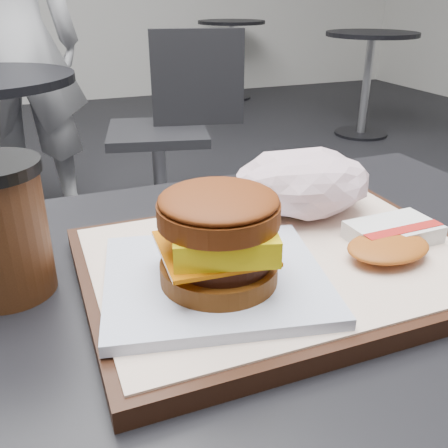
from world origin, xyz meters
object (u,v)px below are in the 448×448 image
(crumpled_wrapper, at_px, (303,183))
(neighbor_chair, at_px, (172,120))
(serving_tray, at_px, (281,264))
(patron, at_px, (13,41))
(breakfast_sandwich, at_px, (218,247))
(customer_table, at_px, (259,427))
(hash_brown, at_px, (391,238))

(crumpled_wrapper, bearing_deg, neighbor_chair, 79.68)
(serving_tray, bearing_deg, patron, 95.98)
(breakfast_sandwich, distance_m, patron, 2.21)
(customer_table, relative_size, crumpled_wrapper, 5.03)
(customer_table, distance_m, serving_tray, 0.20)
(serving_tray, xyz_separation_m, neighbor_chair, (0.37, 1.71, -0.27))
(customer_table, bearing_deg, hash_brown, -5.03)
(patron, bearing_deg, neighbor_chair, 147.55)
(serving_tray, xyz_separation_m, breakfast_sandwich, (-0.08, -0.03, 0.05))
(hash_brown, height_order, crumpled_wrapper, crumpled_wrapper)
(breakfast_sandwich, xyz_separation_m, hash_brown, (0.19, 0.01, -0.03))
(breakfast_sandwich, distance_m, crumpled_wrapper, 0.19)
(customer_table, height_order, crumpled_wrapper, crumpled_wrapper)
(customer_table, height_order, neighbor_chair, neighbor_chair)
(breakfast_sandwich, relative_size, patron, 0.14)
(hash_brown, distance_m, patron, 2.22)
(hash_brown, xyz_separation_m, neighbor_chair, (0.26, 1.74, -0.29))
(customer_table, xyz_separation_m, hash_brown, (0.13, -0.01, 0.22))
(hash_brown, bearing_deg, neighbor_chair, 81.53)
(hash_brown, xyz_separation_m, crumpled_wrapper, (-0.04, 0.11, 0.02))
(crumpled_wrapper, bearing_deg, customer_table, -133.36)
(breakfast_sandwich, height_order, patron, patron)
(hash_brown, distance_m, neighbor_chair, 1.78)
(serving_tray, relative_size, crumpled_wrapper, 2.39)
(breakfast_sandwich, xyz_separation_m, neighbor_chair, (0.45, 1.74, -0.32))
(serving_tray, bearing_deg, breakfast_sandwich, -157.96)
(hash_brown, bearing_deg, serving_tray, 166.45)
(breakfast_sandwich, height_order, hash_brown, breakfast_sandwich)
(patron, bearing_deg, customer_table, 100.51)
(patron, bearing_deg, serving_tray, 101.20)
(customer_table, xyz_separation_m, neighbor_chair, (0.39, 1.73, -0.07))
(breakfast_sandwich, height_order, crumpled_wrapper, breakfast_sandwich)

